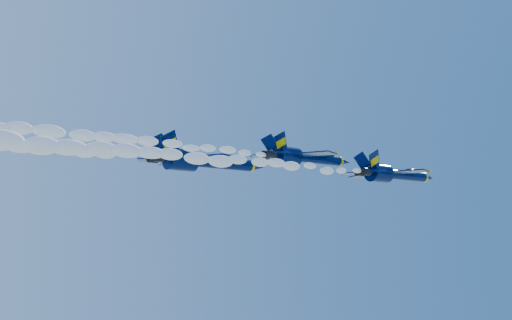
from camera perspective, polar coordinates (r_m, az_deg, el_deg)
jet_lead at (r=88.11m, az=12.15°, el=-1.23°), size 15.43×12.66×5.74m
smoke_trail_jet_lead at (r=64.02m, az=-8.76°, el=0.47°), size 59.71×2.09×1.88m
jet_second at (r=85.83m, az=4.34°, el=0.26°), size 15.62×12.82×5.81m
smoke_trail_jet_second at (r=66.44m, az=-19.22°, el=2.43°), size 59.71×2.12×1.90m
jet_third at (r=88.67m, az=-4.61°, el=-0.09°), size 19.28×15.81×7.16m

